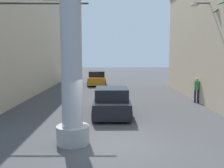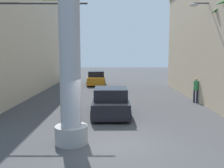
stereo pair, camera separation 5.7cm
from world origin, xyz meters
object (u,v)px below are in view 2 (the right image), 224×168
(neon_sign_pole, at_px, (70,16))
(car_far, at_px, (97,78))
(car_lead, at_px, (111,102))
(street_lamp, at_px, (217,44))
(pedestrian_mid_right, at_px, (197,88))
(palm_tree_mid_right, at_px, (204,40))
(traffic_light_mast, at_px, (14,36))

(neon_sign_pole, bearing_deg, car_far, 90.60)
(neon_sign_pole, relative_size, car_lead, 2.28)
(car_far, bearing_deg, street_lamp, -53.50)
(car_lead, relative_size, pedestrian_mid_right, 2.67)
(street_lamp, relative_size, car_far, 1.56)
(street_lamp, distance_m, palm_tree_mid_right, 4.18)
(traffic_light_mast, bearing_deg, neon_sign_pole, -48.73)
(traffic_light_mast, bearing_deg, street_lamp, 12.16)
(traffic_light_mast, xyz_separation_m, palm_tree_mid_right, (12.64, 6.71, 0.16))
(car_lead, xyz_separation_m, car_far, (-1.67, 13.62, 0.03))
(car_lead, relative_size, car_far, 1.09)
(palm_tree_mid_right, bearing_deg, car_lead, -139.55)
(palm_tree_mid_right, bearing_deg, pedestrian_mid_right, -115.33)
(traffic_light_mast, bearing_deg, palm_tree_mid_right, 27.95)
(neon_sign_pole, relative_size, palm_tree_mid_right, 1.42)
(car_lead, bearing_deg, street_lamp, 17.77)
(street_lamp, bearing_deg, neon_sign_pole, -140.13)
(car_far, xyz_separation_m, palm_tree_mid_right, (9.05, -7.34, 3.83))
(palm_tree_mid_right, bearing_deg, traffic_light_mast, -152.05)
(traffic_light_mast, relative_size, car_lead, 1.31)
(neon_sign_pole, xyz_separation_m, street_lamp, (8.28, 6.91, -0.70))
(pedestrian_mid_right, bearing_deg, street_lamp, -58.68)
(pedestrian_mid_right, bearing_deg, car_far, 127.10)
(neon_sign_pole, height_order, palm_tree_mid_right, neon_sign_pole)
(neon_sign_pole, distance_m, car_lead, 6.44)
(car_lead, bearing_deg, car_far, 97.00)
(neon_sign_pole, height_order, pedestrian_mid_right, neon_sign_pole)
(car_lead, bearing_deg, pedestrian_mid_right, 29.73)
(neon_sign_pole, relative_size, street_lamp, 1.59)
(street_lamp, xyz_separation_m, pedestrian_mid_right, (-0.77, 1.26, -3.06))
(pedestrian_mid_right, bearing_deg, neon_sign_pole, -132.56)
(street_lamp, height_order, palm_tree_mid_right, palm_tree_mid_right)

